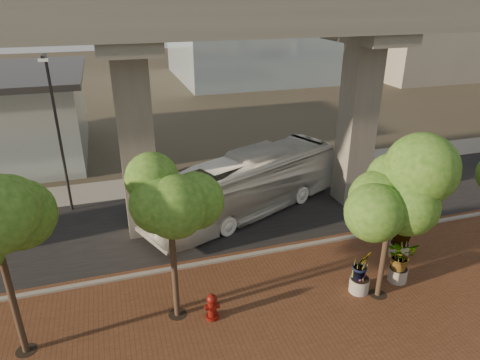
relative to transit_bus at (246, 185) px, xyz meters
name	(u,v)px	position (x,y,z in m)	size (l,w,h in m)	color
ground	(266,231)	(0.41, -2.20, -1.69)	(160.00, 160.00, 0.00)	#3E372D
brick_plaza	(346,340)	(0.41, -10.20, -1.66)	(70.00, 13.00, 0.06)	brown
asphalt_road	(254,213)	(0.41, -0.20, -1.67)	(90.00, 8.00, 0.04)	black
curb_strip	(281,250)	(0.41, -4.20, -1.61)	(70.00, 0.25, 0.16)	gray
far_sidewalk	(227,176)	(0.41, 5.30, -1.66)	(90.00, 3.00, 0.06)	gray
transit_viaduct	(256,83)	(0.41, -0.20, 5.60)	(72.00, 5.60, 12.40)	gray
transit_bus	(246,185)	(0.00, 0.00, 0.00)	(2.84, 12.10, 3.37)	white
fire_hydrant	(212,306)	(-3.86, -7.70, -1.09)	(0.56, 0.50, 1.12)	#66100B
planter_front	(401,257)	(4.22, -7.85, -0.45)	(1.76, 1.76, 1.94)	gray
planter_right	(402,230)	(5.41, -6.31, -0.23)	(2.15, 2.15, 2.30)	#A29D93
planter_left	(361,267)	(2.27, -7.99, -0.44)	(1.77, 1.77, 1.95)	gray
street_tree_near_west	(169,204)	(-5.09, -7.14, 3.12)	(3.41, 3.41, 6.33)	#443427
street_tree_near_east	(394,192)	(2.91, -8.42, 3.01)	(3.99, 3.99, 6.48)	#443427
streetlamp_west	(57,125)	(-9.31, 3.18, 3.33)	(0.43, 1.25, 8.60)	#303035
streetlamp_east	(345,107)	(7.65, 3.19, 3.03)	(0.40, 1.17, 8.07)	#303136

